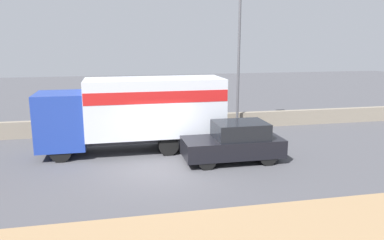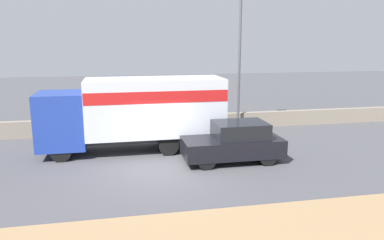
% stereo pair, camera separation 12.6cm
% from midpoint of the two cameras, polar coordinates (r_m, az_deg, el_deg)
% --- Properties ---
extents(ground_plane, '(80.00, 80.00, 0.00)m').
position_cam_midpoint_polar(ground_plane, '(14.64, -4.35, -7.50)').
color(ground_plane, '#47474C').
extents(stone_wall_backdrop, '(60.00, 0.35, 0.87)m').
position_cam_midpoint_polar(stone_wall_backdrop, '(20.41, -6.68, -0.63)').
color(stone_wall_backdrop, gray).
rests_on(stone_wall_backdrop, ground_plane).
extents(street_lamp, '(0.56, 0.28, 8.01)m').
position_cam_midpoint_polar(street_lamp, '(20.36, 6.99, 11.08)').
color(street_lamp, '#4C4C51').
rests_on(street_lamp, ground_plane).
extents(box_truck, '(8.02, 2.33, 3.26)m').
position_cam_midpoint_polar(box_truck, '(16.67, -8.44, 1.65)').
color(box_truck, navy).
rests_on(box_truck, ground_plane).
extents(car_hatchback, '(4.05, 1.77, 1.65)m').
position_cam_midpoint_polar(car_hatchback, '(15.39, 6.26, -3.39)').
color(car_hatchback, black).
rests_on(car_hatchback, ground_plane).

